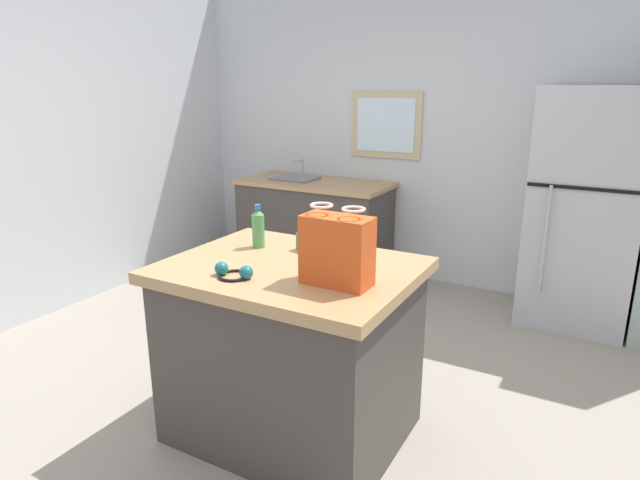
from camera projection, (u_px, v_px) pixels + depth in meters
name	position (u px, v px, depth m)	size (l,w,h in m)	color
ground	(301.00, 408.00, 3.10)	(6.03, 6.03, 0.00)	#9E9384
back_wall	(442.00, 129.00, 4.77)	(5.02, 0.13, 2.80)	silver
left_wall	(1.00, 140.00, 3.88)	(0.10, 4.91, 2.80)	silver
kitchen_island	(292.00, 350.00, 2.77)	(1.21, 0.94, 0.94)	#423D38
refrigerator	(584.00, 210.00, 4.00)	(0.75, 0.68, 1.78)	#B7B7BC
sink_counter	(314.00, 226.00, 5.22)	(1.45, 0.66, 1.09)	#423D38
shopping_bag	(337.00, 250.00, 2.34)	(0.31, 0.16, 0.35)	#DB511E
small_box	(313.00, 242.00, 2.86)	(0.15, 0.11, 0.09)	#388E66
bottle	(258.00, 228.00, 2.90)	(0.07, 0.07, 0.24)	#4C9956
ear_defenders	(234.00, 272.00, 2.47)	(0.20, 0.16, 0.06)	black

